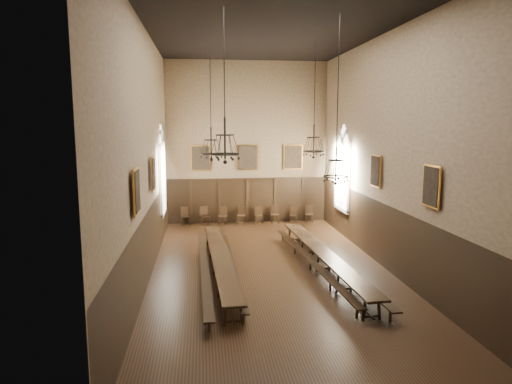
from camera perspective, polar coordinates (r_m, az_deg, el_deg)
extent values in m
cube|color=black|center=(17.59, 1.88, -10.00)|extent=(9.00, 18.00, 0.02)
cube|color=black|center=(17.02, 2.04, 20.16)|extent=(9.00, 18.00, 0.02)
cube|color=#8E7657|center=(25.64, -1.11, 6.14)|extent=(9.00, 0.02, 9.00)
cube|color=#8E7657|center=(7.96, 11.81, 0.51)|extent=(9.00, 0.02, 9.00)
cube|color=#8E7657|center=(16.63, -13.64, 4.58)|extent=(0.02, 18.00, 9.00)
cube|color=#8E7657|center=(17.95, 16.39, 4.75)|extent=(0.02, 18.00, 9.00)
cube|color=black|center=(17.09, -4.48, -8.01)|extent=(1.07, 9.67, 0.07)
cube|color=black|center=(17.62, 8.42, -7.52)|extent=(1.20, 9.87, 0.07)
cube|color=black|center=(17.21, -6.49, -8.90)|extent=(0.52, 10.27, 0.05)
cube|color=black|center=(17.17, -3.09, -9.09)|extent=(0.43, 9.03, 0.05)
cube|color=black|center=(17.79, 6.82, -8.41)|extent=(0.95, 9.71, 0.05)
cube|color=black|center=(18.06, 9.84, -8.09)|extent=(0.72, 10.55, 0.05)
cube|color=black|center=(25.61, -8.82, -3.06)|extent=(0.54, 0.54, 0.05)
cube|color=black|center=(25.74, -8.82, -2.40)|extent=(0.43, 0.15, 0.52)
cube|color=black|center=(25.48, -6.44, -3.05)|extent=(0.54, 0.54, 0.05)
cube|color=black|center=(25.62, -6.45, -2.38)|extent=(0.44, 0.15, 0.53)
cube|color=black|center=(25.51, -4.21, -3.03)|extent=(0.55, 0.55, 0.05)
cube|color=black|center=(25.64, -4.23, -2.38)|extent=(0.43, 0.18, 0.52)
cube|color=black|center=(25.63, -1.85, -2.99)|extent=(0.51, 0.51, 0.05)
cube|color=black|center=(25.76, -1.89, -2.36)|extent=(0.42, 0.13, 0.50)
cube|color=black|center=(25.74, 0.36, -2.99)|extent=(0.40, 0.40, 0.05)
cube|color=black|center=(25.85, 0.32, -2.40)|extent=(0.40, 0.04, 0.47)
cube|color=black|center=(25.78, 2.40, -2.86)|extent=(0.47, 0.47, 0.05)
cube|color=black|center=(25.91, 2.33, -2.19)|extent=(0.45, 0.07, 0.53)
cube|color=black|center=(26.04, 4.69, -2.92)|extent=(0.46, 0.46, 0.05)
cube|color=black|center=(26.16, 4.62, -2.36)|extent=(0.38, 0.12, 0.46)
cube|color=black|center=(26.21, 6.67, -2.79)|extent=(0.48, 0.48, 0.05)
cube|color=black|center=(26.33, 6.59, -2.18)|extent=(0.42, 0.10, 0.50)
cylinder|color=black|center=(19.44, -5.74, 13.34)|extent=(0.03, 0.03, 3.57)
torus|color=black|center=(19.41, -5.61, 4.75)|extent=(0.91, 0.91, 0.05)
torus|color=black|center=(19.38, -5.64, 6.49)|extent=(0.58, 0.58, 0.04)
cylinder|color=black|center=(19.39, -5.63, 6.17)|extent=(0.06, 0.06, 1.28)
cylinder|color=black|center=(20.04, 7.37, 13.33)|extent=(0.03, 0.03, 3.45)
torus|color=black|center=(20.00, 7.21, 5.05)|extent=(0.94, 0.94, 0.06)
torus|color=black|center=(19.98, 7.25, 6.80)|extent=(0.60, 0.60, 0.04)
cylinder|color=black|center=(19.98, 7.24, 6.48)|extent=(0.07, 0.07, 1.33)
cylinder|color=black|center=(14.22, -4.00, 15.80)|extent=(0.03, 0.03, 3.23)
torus|color=black|center=(14.14, -3.89, 4.75)|extent=(0.91, 0.91, 0.05)
torus|color=black|center=(14.11, -3.91, 7.12)|extent=(0.58, 0.58, 0.04)
cylinder|color=black|center=(14.11, -3.91, 6.69)|extent=(0.06, 0.06, 1.28)
cylinder|color=black|center=(15.14, 10.24, 13.57)|extent=(0.03, 0.03, 4.12)
torus|color=black|center=(15.18, 9.93, 1.90)|extent=(0.83, 0.83, 0.05)
torus|color=black|center=(15.12, 9.99, 3.92)|extent=(0.53, 0.53, 0.04)
cylinder|color=black|center=(15.13, 9.98, 3.55)|extent=(0.06, 0.06, 1.17)
cube|color=#C3842E|center=(25.43, -6.93, 4.26)|extent=(1.10, 0.12, 1.40)
cube|color=black|center=(25.43, -6.93, 4.26)|extent=(0.98, 0.02, 1.28)
cube|color=#C3842E|center=(25.55, -1.07, 4.34)|extent=(1.10, 0.12, 1.40)
cube|color=black|center=(25.55, -1.07, 4.34)|extent=(0.98, 0.02, 1.28)
cube|color=#C3842E|center=(25.94, 4.67, 4.37)|extent=(1.10, 0.12, 1.40)
cube|color=black|center=(25.94, 4.67, 4.37)|extent=(0.98, 0.02, 1.28)
cube|color=#C3842E|center=(17.68, -12.75, 2.23)|extent=(0.12, 1.00, 1.30)
cube|color=black|center=(17.68, -12.75, 2.23)|extent=(0.02, 0.88, 1.18)
cube|color=#C3842E|center=(13.25, -14.73, 0.08)|extent=(0.12, 1.00, 1.30)
cube|color=black|center=(13.25, -14.73, 0.08)|extent=(0.02, 0.88, 1.18)
cube|color=#C3842E|center=(18.89, 14.74, 2.55)|extent=(0.12, 1.00, 1.30)
cube|color=black|center=(18.89, 14.74, 2.55)|extent=(0.02, 0.88, 1.18)
cube|color=#C3842E|center=(14.82, 21.08, 0.67)|extent=(0.12, 1.00, 1.30)
cube|color=black|center=(14.82, 21.08, 0.67)|extent=(0.02, 0.88, 1.18)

